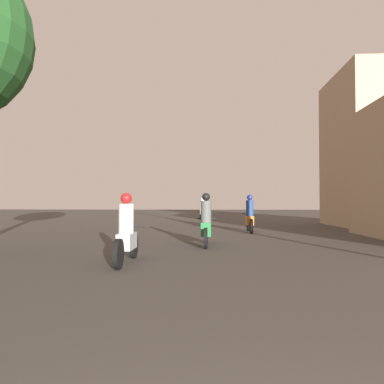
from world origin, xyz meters
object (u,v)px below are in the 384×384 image
Objects in this scene: building_right_far at (379,150)px; motorcycle_silver at (127,235)px; motorcycle_black at (203,214)px; motorcycle_orange at (250,217)px; motorcycle_green at (206,224)px.

motorcycle_silver is at bearing -130.99° from building_right_far.
motorcycle_black is 10.07m from building_right_far.
motorcycle_orange is (3.49, 8.31, 0.04)m from motorcycle_silver.
motorcycle_silver is 16.81m from building_right_far.
motorcycle_black reaches higher than motorcycle_silver.
motorcycle_black is (-0.33, 9.51, -0.02)m from motorcycle_green.
motorcycle_silver is at bearing -115.10° from motorcycle_orange.
motorcycle_black is at bearing 82.63° from motorcycle_silver.
motorcycle_green is (1.67, 3.34, 0.03)m from motorcycle_silver.
building_right_far is (9.44, -0.44, 3.46)m from motorcycle_black.
motorcycle_green is 5.29m from motorcycle_orange.
motorcycle_silver is 1.09× the size of motorcycle_black.
motorcycle_orange is 5.02m from motorcycle_black.
motorcycle_black is at bearing 97.57° from motorcycle_green.
motorcycle_black is at bearing 112.98° from motorcycle_orange.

